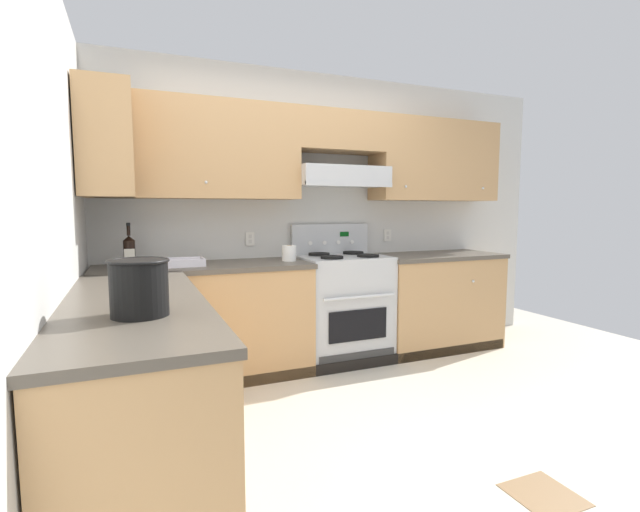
% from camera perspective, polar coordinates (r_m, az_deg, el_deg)
% --- Properties ---
extents(ground_plane, '(7.04, 7.04, 0.00)m').
position_cam_1_polar(ground_plane, '(2.95, 5.42, -21.11)').
color(ground_plane, beige).
extents(floor_accent_tile, '(0.30, 0.30, 0.01)m').
position_cam_1_polar(floor_accent_tile, '(2.63, 26.33, -25.30)').
color(floor_accent_tile, olive).
rests_on(floor_accent_tile, ground_plane).
extents(wall_back, '(4.68, 0.57, 2.55)m').
position_cam_1_polar(wall_back, '(4.18, 0.65, 7.86)').
color(wall_back, silver).
rests_on(wall_back, ground_plane).
extents(wall_left, '(0.47, 4.00, 2.55)m').
position_cam_1_polar(wall_left, '(2.56, -30.53, 5.06)').
color(wall_left, silver).
rests_on(wall_left, ground_plane).
extents(counter_back_run, '(3.60, 0.65, 0.91)m').
position_cam_1_polar(counter_back_run, '(3.94, -0.45, -7.09)').
color(counter_back_run, tan).
rests_on(counter_back_run, ground_plane).
extents(counter_left_run, '(0.63, 1.91, 0.91)m').
position_cam_1_polar(counter_left_run, '(2.47, -21.81, -15.57)').
color(counter_left_run, tan).
rests_on(counter_left_run, ground_plane).
extents(stove, '(0.76, 0.62, 1.20)m').
position_cam_1_polar(stove, '(4.05, 2.87, -6.35)').
color(stove, '#B7BABC').
rests_on(stove, ground_plane).
extents(wine_bottle, '(0.08, 0.09, 0.33)m').
position_cam_1_polar(wine_bottle, '(3.66, -22.85, 0.68)').
color(wine_bottle, black).
rests_on(wine_bottle, counter_back_run).
extents(bowl, '(0.33, 0.23, 0.06)m').
position_cam_1_polar(bowl, '(3.58, -17.02, -0.91)').
color(bowl, silver).
rests_on(bowl, counter_back_run).
extents(bucket, '(0.24, 0.24, 0.23)m').
position_cam_1_polar(bucket, '(1.96, -21.77, -3.56)').
color(bucket, black).
rests_on(bucket, counter_left_run).
extents(paper_towel_roll, '(0.12, 0.12, 0.13)m').
position_cam_1_polar(paper_towel_roll, '(3.76, -3.91, 0.36)').
color(paper_towel_roll, white).
rests_on(paper_towel_roll, counter_back_run).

